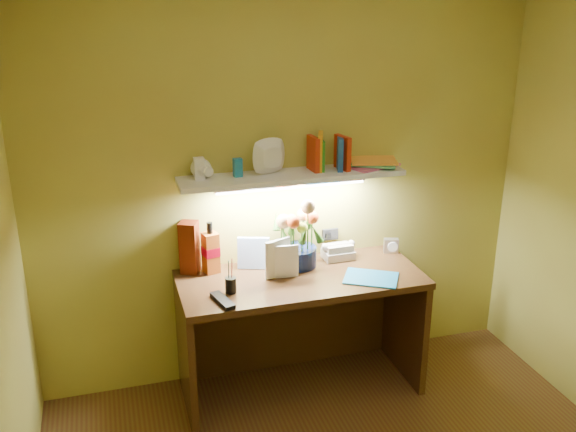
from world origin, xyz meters
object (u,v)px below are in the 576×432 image
at_px(desk, 301,334).
at_px(desk_clock, 391,246).
at_px(flower_bouquet, 298,234).
at_px(telephone, 338,250).
at_px(whisky_bottle, 211,248).

bearing_deg(desk, desk_clock, 15.63).
xyz_separation_m(flower_bouquet, desk_clock, (0.62, 0.02, -0.15)).
height_order(desk, desk_clock, desk_clock).
xyz_separation_m(telephone, whisky_bottle, (-0.78, 0.02, 0.10)).
height_order(desk_clock, whisky_bottle, whisky_bottle).
xyz_separation_m(flower_bouquet, telephone, (0.27, 0.03, -0.15)).
height_order(desk, telephone, telephone).
bearing_deg(telephone, desk_clock, -1.97).
bearing_deg(telephone, whisky_bottle, 177.05).
bearing_deg(whisky_bottle, flower_bouquet, -5.57).
distance_m(flower_bouquet, whisky_bottle, 0.51).
bearing_deg(desk, whisky_bottle, 156.81).
xyz_separation_m(telephone, desk_clock, (0.35, -0.00, -0.01)).
bearing_deg(desk_clock, whisky_bottle, -163.08).
distance_m(desk, whisky_bottle, 0.74).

